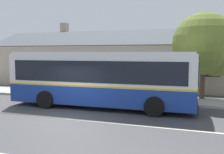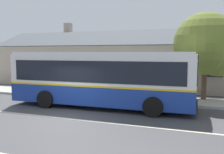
% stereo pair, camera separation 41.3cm
% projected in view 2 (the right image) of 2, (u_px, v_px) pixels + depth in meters
% --- Properties ---
extents(ground_plane, '(300.00, 300.00, 0.00)m').
position_uv_depth(ground_plane, '(61.00, 118.00, 12.02)').
color(ground_plane, '#424244').
extents(sidewalk_far, '(60.00, 3.00, 0.15)m').
position_uv_depth(sidewalk_far, '(107.00, 96.00, 17.62)').
color(sidewalk_far, '#ADAAA3').
rests_on(sidewalk_far, ground).
extents(lane_divider_stripe, '(60.00, 0.16, 0.01)m').
position_uv_depth(lane_divider_stripe, '(61.00, 118.00, 12.02)').
color(lane_divider_stripe, beige).
rests_on(lane_divider_stripe, ground).
extents(community_building, '(24.28, 8.23, 6.32)m').
position_uv_depth(community_building, '(122.00, 64.00, 24.56)').
color(community_building, tan).
rests_on(community_building, ground).
extents(transit_bus, '(10.60, 2.92, 3.18)m').
position_uv_depth(transit_bus, '(101.00, 78.00, 14.27)').
color(transit_bus, navy).
rests_on(transit_bus, ground).
extents(bench_by_building, '(1.62, 0.51, 0.94)m').
position_uv_depth(bench_by_building, '(31.00, 85.00, 19.84)').
color(bench_by_building, '#4C4C4C').
rests_on(bench_by_building, sidewalk_far).
extents(bench_down_street, '(1.90, 0.51, 0.94)m').
position_uv_depth(bench_down_street, '(80.00, 88.00, 18.17)').
color(bench_down_street, '#4C4C4C').
rests_on(bench_down_street, sidewalk_far).
extents(street_tree_primary, '(4.24, 3.98, 5.67)m').
position_uv_depth(street_tree_primary, '(209.00, 47.00, 15.69)').
color(street_tree_primary, '#4C3828').
rests_on(street_tree_primary, ground).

